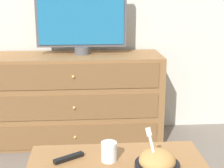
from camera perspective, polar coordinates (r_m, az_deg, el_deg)
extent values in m
plane|color=#70665B|center=(3.06, -5.18, -7.23)|extent=(12.00, 12.00, 0.00)
cube|color=olive|center=(2.72, -6.14, -2.41)|extent=(1.34, 0.42, 0.70)
cube|color=brown|center=(2.60, -6.14, -8.75)|extent=(1.23, 0.01, 0.19)
sphere|color=tan|center=(2.59, -6.14, -8.80)|extent=(0.02, 0.02, 0.02)
cube|color=brown|center=(2.51, -6.29, -3.91)|extent=(1.23, 0.01, 0.19)
sphere|color=tan|center=(2.51, -6.30, -3.96)|extent=(0.02, 0.02, 0.02)
cube|color=brown|center=(2.45, -6.45, 1.23)|extent=(1.23, 0.01, 0.19)
sphere|color=tan|center=(2.44, -6.45, 1.19)|extent=(0.02, 0.02, 0.02)
cylinder|color=#515156|center=(2.65, -5.00, 5.57)|extent=(0.12, 0.12, 0.06)
cube|color=#515156|center=(2.63, -5.14, 11.31)|extent=(0.68, 0.04, 0.47)
cube|color=#1E6B9E|center=(2.61, -5.14, 11.28)|extent=(0.64, 0.01, 0.43)
cylinder|color=black|center=(1.49, 7.50, -13.48)|extent=(0.19, 0.19, 0.03)
ellipsoid|color=tan|center=(1.48, 7.54, -12.48)|extent=(0.15, 0.15, 0.09)
cube|color=white|center=(1.44, 6.87, -11.01)|extent=(0.04, 0.07, 0.15)
cube|color=white|center=(1.43, 6.11, -7.89)|extent=(0.03, 0.03, 0.03)
cylinder|color=beige|center=(1.55, -0.50, -11.71)|extent=(0.06, 0.06, 0.05)
cylinder|color=white|center=(1.54, -0.51, -11.16)|extent=(0.07, 0.07, 0.09)
cube|color=black|center=(1.58, -7.20, -12.08)|extent=(0.14, 0.10, 0.02)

